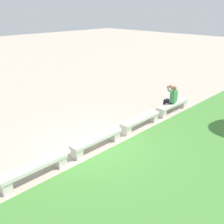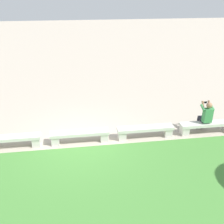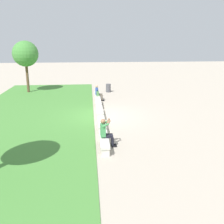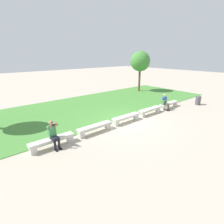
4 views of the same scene
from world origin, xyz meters
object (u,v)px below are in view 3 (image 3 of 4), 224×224
bench_far (98,102)px  trash_bin (108,88)px  bench_near (101,124)px  backpack (98,93)px  bench_end (97,95)px  person_photographer (106,131)px  tree_left_background (25,54)px  bench_mid (100,111)px  person_distant (98,92)px  bench_main (104,141)px

bench_far → trash_bin: size_ratio=2.87×
bench_near → backpack: bearing=-0.3°
bench_end → trash_bin: (2.78, -1.11, 0.07)m
person_photographer → tree_left_background: 14.78m
bench_end → person_photographer: 9.85m
bench_near → backpack: (6.57, -0.03, 0.32)m
bench_far → tree_left_background: size_ratio=0.47×
bench_mid → bench_far: same height
bench_mid → tree_left_background: bearing=36.8°
person_photographer → trash_bin: person_photographer is taller
person_distant → bench_near: bearing=179.4°
bench_end → bench_far: bearing=180.0°
bench_far → person_photographer: 7.37m
bench_main → trash_bin: (12.68, -1.11, 0.07)m
bench_end → person_distant: person_distant is taller
person_photographer → backpack: bearing=0.3°
tree_left_background → trash_bin: bearing=-94.0°
backpack → bench_mid: bearing=179.6°
trash_bin → tree_left_background: bearing=86.0°
bench_main → tree_left_background: size_ratio=0.47×
bench_main → bench_near: bearing=0.0°
tree_left_background → bench_mid: bearing=-143.2°
bench_main → trash_bin: 12.73m
person_photographer → backpack: (8.98, 0.05, -0.11)m
tree_left_background → bench_end: bearing=-118.1°
trash_bin → bench_near: bearing=173.8°
bench_far → backpack: bearing=-1.0°
person_photographer → trash_bin: bearing=-4.7°
person_distant → tree_left_background: tree_left_background is taller
bench_far → person_distant: person_distant is taller
person_distant → tree_left_background: size_ratio=0.28×
person_photographer → person_distant: size_ratio=1.05×
backpack → bench_near: bearing=179.7°
tree_left_background → backpack: bearing=-123.8°
bench_far → person_photographer: size_ratio=1.63×
bench_far → trash_bin: trash_bin is taller
bench_end → bench_mid: bearing=180.0°
bench_far → bench_end: size_ratio=1.00×
bench_end → backpack: 0.92m
person_distant → trash_bin: (3.45, -1.05, -0.30)m
bench_main → person_photographer: (0.07, -0.08, 0.43)m
person_photographer → backpack: person_photographer is taller
tree_left_background → trash_bin: 7.91m
tree_left_background → bench_far: bearing=-133.1°
bench_far → bench_end: same height
bench_mid → bench_far: 2.48m
bench_mid → bench_near: bearing=180.0°
bench_mid → tree_left_background: (8.24, 6.16, 3.12)m
bench_main → bench_far: size_ratio=1.00×
bench_near → bench_end: (7.43, 0.00, 0.00)m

